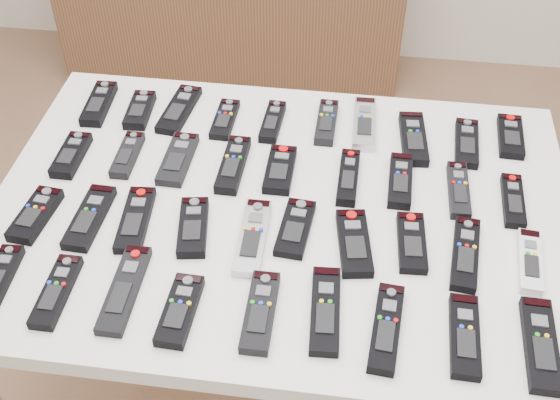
# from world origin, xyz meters

# --- Properties ---
(table) EXTENTS (1.25, 0.88, 0.78)m
(table) POSITION_xyz_m (-0.08, 0.09, 0.72)
(table) COLOR white
(table) RESTS_ON ground
(remote_0) EXTENTS (0.06, 0.17, 0.02)m
(remote_0) POSITION_xyz_m (-0.58, 0.38, 0.79)
(remote_0) COLOR black
(remote_0) RESTS_ON table
(remote_1) EXTENTS (0.06, 0.14, 0.02)m
(remote_1) POSITION_xyz_m (-0.48, 0.37, 0.79)
(remote_1) COLOR black
(remote_1) RESTS_ON table
(remote_2) EXTENTS (0.08, 0.19, 0.02)m
(remote_2) POSITION_xyz_m (-0.38, 0.39, 0.79)
(remote_2) COLOR black
(remote_2) RESTS_ON table
(remote_3) EXTENTS (0.05, 0.15, 0.02)m
(remote_3) POSITION_xyz_m (-0.26, 0.36, 0.79)
(remote_3) COLOR black
(remote_3) RESTS_ON table
(remote_4) EXTENTS (0.05, 0.15, 0.02)m
(remote_4) POSITION_xyz_m (-0.14, 0.37, 0.79)
(remote_4) COLOR black
(remote_4) RESTS_ON table
(remote_5) EXTENTS (0.05, 0.16, 0.02)m
(remote_5) POSITION_xyz_m (-0.01, 0.38, 0.79)
(remote_5) COLOR black
(remote_5) RESTS_ON table
(remote_6) EXTENTS (0.06, 0.19, 0.02)m
(remote_6) POSITION_xyz_m (0.08, 0.39, 0.79)
(remote_6) COLOR #B7B7BC
(remote_6) RESTS_ON table
(remote_7) EXTENTS (0.07, 0.19, 0.02)m
(remote_7) POSITION_xyz_m (0.20, 0.35, 0.79)
(remote_7) COLOR black
(remote_7) RESTS_ON table
(remote_8) EXTENTS (0.06, 0.17, 0.02)m
(remote_8) POSITION_xyz_m (0.32, 0.35, 0.79)
(remote_8) COLOR black
(remote_8) RESTS_ON table
(remote_9) EXTENTS (0.06, 0.15, 0.02)m
(remote_9) POSITION_xyz_m (0.43, 0.39, 0.79)
(remote_9) COLOR black
(remote_9) RESTS_ON table
(remote_10) EXTENTS (0.05, 0.15, 0.02)m
(remote_10) POSITION_xyz_m (-0.58, 0.18, 0.79)
(remote_10) COLOR black
(remote_10) RESTS_ON table
(remote_11) EXTENTS (0.04, 0.15, 0.02)m
(remote_11) POSITION_xyz_m (-0.46, 0.20, 0.79)
(remote_11) COLOR black
(remote_11) RESTS_ON table
(remote_12) EXTENTS (0.06, 0.17, 0.02)m
(remote_12) POSITION_xyz_m (-0.34, 0.20, 0.79)
(remote_12) COLOR black
(remote_12) RESTS_ON table
(remote_13) EXTENTS (0.05, 0.18, 0.02)m
(remote_13) POSITION_xyz_m (-0.21, 0.20, 0.79)
(remote_13) COLOR black
(remote_13) RESTS_ON table
(remote_14) EXTENTS (0.06, 0.15, 0.02)m
(remote_14) POSITION_xyz_m (-0.10, 0.19, 0.79)
(remote_14) COLOR black
(remote_14) RESTS_ON table
(remote_15) EXTENTS (0.04, 0.17, 0.02)m
(remote_15) POSITION_xyz_m (0.05, 0.19, 0.79)
(remote_15) COLOR black
(remote_15) RESTS_ON table
(remote_16) EXTENTS (0.05, 0.17, 0.02)m
(remote_16) POSITION_xyz_m (0.17, 0.19, 0.79)
(remote_16) COLOR black
(remote_16) RESTS_ON table
(remote_17) EXTENTS (0.04, 0.17, 0.02)m
(remote_17) POSITION_xyz_m (0.30, 0.18, 0.79)
(remote_17) COLOR black
(remote_17) RESTS_ON table
(remote_18) EXTENTS (0.05, 0.16, 0.02)m
(remote_18) POSITION_xyz_m (0.41, 0.16, 0.79)
(remote_18) COLOR black
(remote_18) RESTS_ON table
(remote_19) EXTENTS (0.07, 0.16, 0.02)m
(remote_19) POSITION_xyz_m (-0.59, -0.02, 0.79)
(remote_19) COLOR black
(remote_19) RESTS_ON table
(remote_20) EXTENTS (0.06, 0.18, 0.02)m
(remote_20) POSITION_xyz_m (-0.47, -0.01, 0.79)
(remote_20) COLOR black
(remote_20) RESTS_ON table
(remote_21) EXTENTS (0.07, 0.19, 0.02)m
(remote_21) POSITION_xyz_m (-0.38, -0.00, 0.79)
(remote_21) COLOR black
(remote_21) RESTS_ON table
(remote_22) EXTENTS (0.08, 0.16, 0.02)m
(remote_22) POSITION_xyz_m (-0.25, -0.01, 0.79)
(remote_22) COLOR black
(remote_22) RESTS_ON table
(remote_23) EXTENTS (0.06, 0.20, 0.02)m
(remote_23) POSITION_xyz_m (-0.13, -0.02, 0.79)
(remote_23) COLOR #B7B7BC
(remote_23) RESTS_ON table
(remote_24) EXTENTS (0.07, 0.16, 0.02)m
(remote_24) POSITION_xyz_m (-0.04, 0.02, 0.79)
(remote_24) COLOR black
(remote_24) RESTS_ON table
(remote_25) EXTENTS (0.09, 0.18, 0.02)m
(remote_25) POSITION_xyz_m (0.08, -0.01, 0.79)
(remote_25) COLOR black
(remote_25) RESTS_ON table
(remote_26) EXTENTS (0.06, 0.16, 0.02)m
(remote_26) POSITION_xyz_m (0.20, 0.01, 0.79)
(remote_26) COLOR black
(remote_26) RESTS_ON table
(remote_27) EXTENTS (0.07, 0.19, 0.02)m
(remote_27) POSITION_xyz_m (0.30, -0.01, 0.79)
(remote_27) COLOR black
(remote_27) RESTS_ON table
(remote_28) EXTENTS (0.06, 0.16, 0.02)m
(remote_28) POSITION_xyz_m (0.43, -0.01, 0.79)
(remote_28) COLOR silver
(remote_28) RESTS_ON table
(remote_29) EXTENTS (0.05, 0.15, 0.02)m
(remote_29) POSITION_xyz_m (-0.59, -0.19, 0.79)
(remote_29) COLOR black
(remote_29) RESTS_ON table
(remote_30) EXTENTS (0.05, 0.17, 0.02)m
(remote_30) POSITION_xyz_m (-0.47, -0.21, 0.79)
(remote_30) COLOR black
(remote_30) RESTS_ON table
(remote_31) EXTENTS (0.05, 0.21, 0.02)m
(remote_31) POSITION_xyz_m (-0.35, -0.19, 0.79)
(remote_31) COLOR black
(remote_31) RESTS_ON table
(remote_32) EXTENTS (0.06, 0.16, 0.02)m
(remote_32) POSITION_xyz_m (-0.23, -0.22, 0.79)
(remote_32) COLOR black
(remote_32) RESTS_ON table
(remote_33) EXTENTS (0.05, 0.18, 0.02)m
(remote_33) POSITION_xyz_m (-0.08, -0.21, 0.79)
(remote_33) COLOR black
(remote_33) RESTS_ON table
(remote_34) EXTENTS (0.06, 0.20, 0.02)m
(remote_34) POSITION_xyz_m (0.04, -0.19, 0.79)
(remote_34) COLOR black
(remote_34) RESTS_ON table
(remote_35) EXTENTS (0.06, 0.19, 0.02)m
(remote_35) POSITION_xyz_m (0.15, -0.21, 0.79)
(remote_35) COLOR black
(remote_35) RESTS_ON table
(remote_36) EXTENTS (0.06, 0.18, 0.02)m
(remote_36) POSITION_xyz_m (0.29, -0.21, 0.79)
(remote_36) COLOR black
(remote_36) RESTS_ON table
(remote_37) EXTENTS (0.06, 0.20, 0.02)m
(remote_37) POSITION_xyz_m (0.42, -0.21, 0.79)
(remote_37) COLOR black
(remote_37) RESTS_ON table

